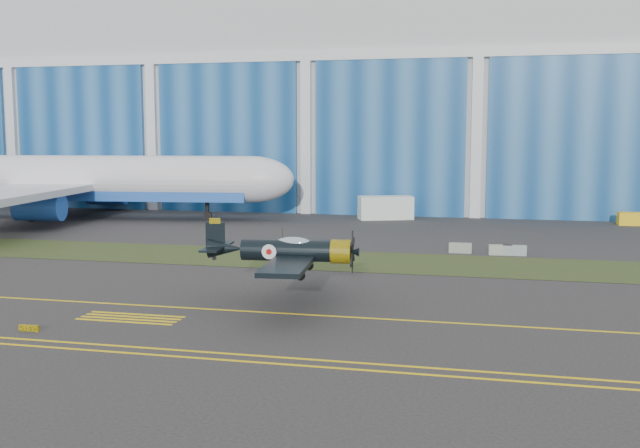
% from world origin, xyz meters
% --- Properties ---
extents(ground, '(260.00, 260.00, 0.00)m').
position_xyz_m(ground, '(0.00, 0.00, 0.00)').
color(ground, '#353333').
rests_on(ground, ground).
extents(grass_median, '(260.00, 10.00, 0.02)m').
position_xyz_m(grass_median, '(0.00, 14.00, 0.02)').
color(grass_median, '#475128').
rests_on(grass_median, ground).
extents(hangar, '(220.00, 45.70, 30.00)m').
position_xyz_m(hangar, '(0.00, 71.79, 14.96)').
color(hangar, silver).
rests_on(hangar, ground).
extents(taxiway_centreline, '(200.00, 0.20, 0.02)m').
position_xyz_m(taxiway_centreline, '(0.00, -5.00, 0.01)').
color(taxiway_centreline, yellow).
rests_on(taxiway_centreline, ground).
extents(edge_line_near, '(80.00, 0.20, 0.02)m').
position_xyz_m(edge_line_near, '(0.00, -14.50, 0.01)').
color(edge_line_near, yellow).
rests_on(edge_line_near, ground).
extents(edge_line_far, '(80.00, 0.20, 0.02)m').
position_xyz_m(edge_line_far, '(0.00, -13.50, 0.01)').
color(edge_line_far, yellow).
rests_on(edge_line_far, ground).
extents(hold_short_ladder, '(6.00, 2.40, 0.02)m').
position_xyz_m(hold_short_ladder, '(-18.00, -8.10, 0.01)').
color(hold_short_ladder, yellow).
rests_on(hold_short_ladder, ground).
extents(guard_board_left, '(1.20, 0.15, 0.35)m').
position_xyz_m(guard_board_left, '(-22.00, -12.00, 0.17)').
color(guard_board_left, yellow).
rests_on(guard_board_left, ground).
extents(warbird, '(12.05, 14.07, 3.89)m').
position_xyz_m(warbird, '(-10.15, -2.41, 3.38)').
color(warbird, black).
rests_on(warbird, ground).
extents(jetliner, '(70.33, 61.79, 22.43)m').
position_xyz_m(jetliner, '(-49.83, 37.33, 11.21)').
color(jetliner, white).
rests_on(jetliner, ground).
extents(shipping_container, '(7.14, 4.83, 2.87)m').
position_xyz_m(shipping_container, '(-10.79, 45.17, 1.44)').
color(shipping_container, white).
rests_on(shipping_container, ground).
extents(tug, '(2.63, 1.72, 1.49)m').
position_xyz_m(tug, '(17.78, 45.54, 0.75)').
color(tug, yellow).
rests_on(tug, ground).
extents(cart, '(2.41, 1.76, 1.30)m').
position_xyz_m(cart, '(-58.64, 42.79, 0.65)').
color(cart, '#F6C7EE').
rests_on(cart, ground).
extents(barrier_a, '(2.01, 0.63, 0.90)m').
position_xyz_m(barrier_a, '(-0.48, 20.39, 0.45)').
color(barrier_a, gray).
rests_on(barrier_a, ground).
extents(barrier_b, '(2.06, 0.85, 0.90)m').
position_xyz_m(barrier_b, '(3.01, 20.03, 0.45)').
color(barrier_b, '#97A090').
rests_on(barrier_b, ground).
extents(barrier_c, '(2.03, 0.71, 0.90)m').
position_xyz_m(barrier_c, '(4.24, 20.08, 0.45)').
color(barrier_c, '#87999B').
rests_on(barrier_c, ground).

